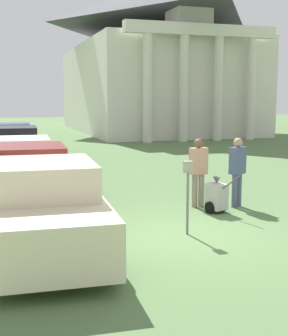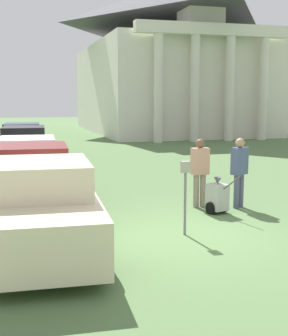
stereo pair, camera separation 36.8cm
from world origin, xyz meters
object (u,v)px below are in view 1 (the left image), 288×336
(parked_car_black, at_px, (16,148))
(church, at_px, (154,56))
(parked_car_maroon, at_px, (30,178))
(parked_car_white, at_px, (22,162))
(equipment_cart, at_px, (216,196))
(person_supervisor, at_px, (237,168))
(parked_car_cream, at_px, (45,208))
(parked_car_navy, at_px, (13,141))
(person_worker, at_px, (198,168))
(parking_meter, at_px, (188,184))

(parked_car_black, height_order, church, church)
(parked_car_maroon, relative_size, parked_car_white, 0.91)
(church, bearing_deg, parked_car_white, -118.74)
(equipment_cart, height_order, church, church)
(parked_car_white, height_order, person_supervisor, person_supervisor)
(parked_car_cream, height_order, parked_car_black, parked_car_cream)
(parked_car_cream, xyz_separation_m, parked_car_navy, (-0.00, 14.08, -0.04))
(person_worker, distance_m, church, 27.31)
(parked_car_cream, relative_size, parked_car_white, 0.93)
(person_supervisor, bearing_deg, parked_car_navy, -94.54)
(parking_meter, relative_size, person_worker, 0.86)
(parked_car_cream, relative_size, church, 0.19)
(parked_car_cream, bearing_deg, equipment_cart, 23.76)
(parked_car_navy, bearing_deg, parked_car_maroon, -86.70)
(parked_car_white, bearing_deg, person_supervisor, -42.36)
(parking_meter, bearing_deg, parked_car_white, 112.12)
(parked_car_navy, relative_size, person_supervisor, 2.84)
(parked_car_maroon, xyz_separation_m, parked_car_navy, (0.00, 10.44, 0.01))
(church, bearing_deg, parked_car_navy, -129.92)
(parked_car_maroon, distance_m, parked_car_black, 7.04)
(parked_car_white, bearing_deg, equipment_cart, -49.13)
(person_supervisor, relative_size, church, 0.07)
(parked_car_navy, relative_size, church, 0.19)
(parked_car_cream, height_order, equipment_cart, parked_car_cream)
(parking_meter, bearing_deg, parked_car_maroon, 127.59)
(person_supervisor, bearing_deg, equipment_cart, 0.95)
(parked_car_cream, distance_m, parked_car_maroon, 3.64)
(parked_car_navy, relative_size, person_worker, 2.87)
(parked_car_black, relative_size, parked_car_navy, 1.09)
(parking_meter, relative_size, person_supervisor, 0.85)
(parked_car_cream, height_order, person_supervisor, person_supervisor)
(parked_car_maroon, relative_size, parked_car_black, 0.91)
(parked_car_cream, relative_size, parked_car_maroon, 1.02)
(parked_car_navy, xyz_separation_m, parking_meter, (2.73, -13.99, 0.31))
(person_worker, bearing_deg, equipment_cart, 105.42)
(parking_meter, xyz_separation_m, church, (8.85, 27.82, 4.97))
(parked_car_navy, xyz_separation_m, church, (11.58, 13.84, 5.27))
(parked_car_navy, bearing_deg, person_supervisor, -65.19)
(parked_car_maroon, height_order, parked_car_black, parked_car_black)
(parked_car_black, bearing_deg, parked_car_cream, -86.70)
(parked_car_white, distance_m, person_worker, 6.05)
(parked_car_black, distance_m, church, 21.41)
(parking_meter, distance_m, equipment_cart, 2.05)
(parked_car_black, bearing_deg, person_worker, -62.00)
(parked_car_white, distance_m, church, 24.65)
(parked_car_black, height_order, parking_meter, parked_car_black)
(person_supervisor, bearing_deg, parking_meter, 14.92)
(parked_car_navy, distance_m, equipment_cart, 13.21)
(parked_car_white, height_order, equipment_cart, parked_car_white)
(parked_car_navy, height_order, church, church)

